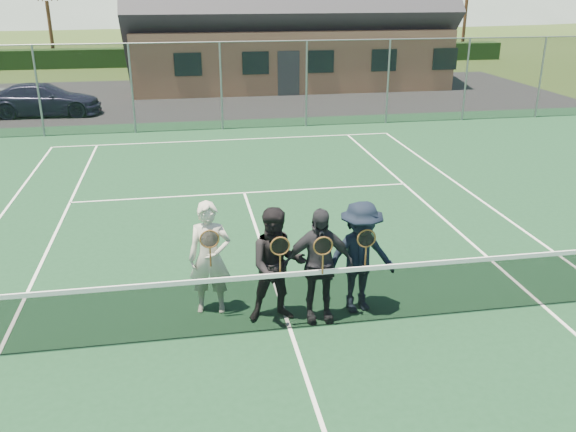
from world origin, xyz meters
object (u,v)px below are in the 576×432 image
object	(u,v)px
car_c	(44,100)
player_c	(318,265)
tennis_net	(290,298)
player_b	(277,265)
clubhouse	(284,1)
player_d	(360,257)
player_a	(210,258)

from	to	relation	value
car_c	player_c	xyz separation A→B (m)	(7.12, -16.97, 0.30)
tennis_net	player_c	size ratio (longest dim) A/B	6.49
player_b	player_c	world-z (taller)	same
car_c	clubhouse	bearing A→B (deg)	-55.54
player_b	player_d	size ratio (longest dim) A/B	1.00
car_c	player_b	size ratio (longest dim) A/B	2.36
player_a	player_b	size ratio (longest dim) A/B	1.00
player_a	player_c	bearing A→B (deg)	-18.47
clubhouse	player_d	bearing A→B (deg)	-96.85
tennis_net	clubhouse	xyz separation A→B (m)	(4.00, 24.00, 3.45)
clubhouse	player_c	size ratio (longest dim) A/B	8.67
tennis_net	player_c	world-z (taller)	player_c
player_c	clubhouse	bearing A→B (deg)	81.56
player_a	player_d	bearing A→B (deg)	-9.28
tennis_net	player_d	distance (m)	1.29
player_b	player_c	bearing A→B (deg)	-9.29
player_b	clubhouse	bearing A→B (deg)	80.09
player_c	player_d	xyz separation A→B (m)	(0.69, 0.16, -0.00)
clubhouse	player_a	bearing A→B (deg)	-102.40
player_b	player_c	distance (m)	0.61
player_a	player_c	distance (m)	1.67
player_a	car_c	bearing A→B (deg)	108.60
clubhouse	tennis_net	bearing A→B (deg)	-99.46
clubhouse	player_c	distance (m)	24.20
tennis_net	player_b	bearing A→B (deg)	110.34
player_d	clubhouse	bearing A→B (deg)	83.15
tennis_net	player_a	distance (m)	1.41
player_a	player_b	world-z (taller)	same
tennis_net	player_b	size ratio (longest dim) A/B	6.49
clubhouse	player_a	world-z (taller)	clubhouse
car_c	tennis_net	xyz separation A→B (m)	(6.64, -17.22, -0.08)
player_c	player_b	bearing A→B (deg)	170.71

